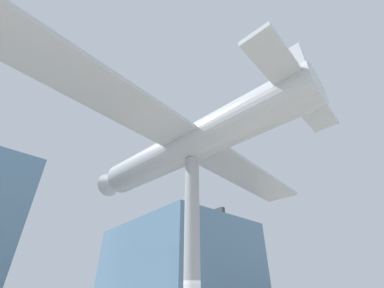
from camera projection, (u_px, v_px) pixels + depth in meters
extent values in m
cube|color=slate|center=(178.00, 275.00, 23.30)|extent=(9.89, 12.84, 8.35)
cube|color=#383A3F|center=(179.00, 225.00, 25.69)|extent=(0.36, 12.20, 0.60)
cylinder|color=#999EA3|center=(192.00, 246.00, 9.49)|extent=(0.60, 0.60, 7.28)
cylinder|color=#B2B7BC|center=(192.00, 144.00, 11.89)|extent=(2.99, 11.61, 1.67)
cube|color=#B2B7BC|center=(192.00, 144.00, 11.89)|extent=(18.69, 4.22, 0.18)
cube|color=#B2B7BC|center=(297.00, 90.00, 9.08)|extent=(6.02, 1.68, 0.18)
cube|color=#B2B7BC|center=(291.00, 69.00, 9.64)|extent=(0.31, 1.11, 2.01)
cone|color=#B2B7BC|center=(114.00, 182.00, 15.53)|extent=(1.57, 1.47, 1.42)
sphere|color=black|center=(107.00, 186.00, 16.01)|extent=(0.44, 0.44, 0.44)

